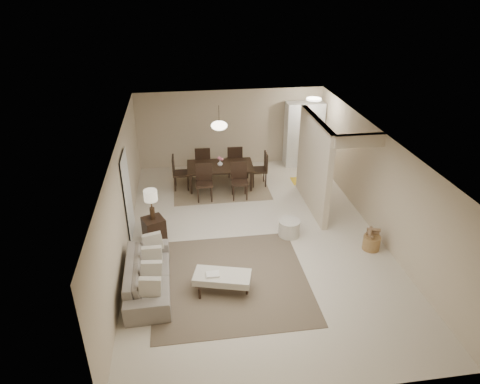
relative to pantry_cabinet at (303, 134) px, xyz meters
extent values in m
plane|color=beige|center=(-2.35, -4.15, -1.05)|extent=(9.00, 9.00, 0.00)
plane|color=white|center=(-2.35, -4.15, 1.45)|extent=(9.00, 9.00, 0.00)
plane|color=#C6B396|center=(-2.35, 0.35, 0.20)|extent=(6.00, 0.00, 6.00)
plane|color=#C6B396|center=(-5.35, -4.15, 0.20)|extent=(0.00, 9.00, 9.00)
plane|color=#C6B396|center=(0.65, -4.15, 0.20)|extent=(0.00, 9.00, 9.00)
cube|color=#C6B396|center=(-0.55, -2.90, 0.20)|extent=(0.15, 2.50, 2.50)
cube|color=black|center=(-5.32, -3.55, -0.03)|extent=(0.04, 0.90, 2.04)
cube|color=silver|center=(0.00, 0.00, 0.00)|extent=(1.20, 0.55, 2.10)
cylinder|color=white|center=(-0.05, -0.95, 1.41)|extent=(0.44, 0.44, 0.05)
cube|color=brown|center=(-3.12, -5.75, -1.04)|extent=(3.20, 3.20, 0.01)
imported|color=gray|center=(-4.80, -5.75, -0.73)|extent=(2.21, 0.90, 0.64)
cube|color=beige|center=(-3.32, -6.05, -0.72)|extent=(1.23, 0.80, 0.15)
cylinder|color=black|center=(-3.80, -6.24, -0.92)|extent=(0.05, 0.05, 0.26)
cylinder|color=black|center=(-2.85, -6.24, -0.92)|extent=(0.05, 0.05, 0.26)
cylinder|color=black|center=(-3.80, -5.86, -0.92)|extent=(0.05, 0.05, 0.26)
cylinder|color=black|center=(-2.85, -5.86, -0.92)|extent=(0.05, 0.05, 0.26)
cube|color=black|center=(-4.75, -3.86, -0.79)|extent=(0.62, 0.62, 0.52)
cylinder|color=#442E1D|center=(-4.75, -3.86, -0.38)|extent=(0.12, 0.12, 0.30)
cylinder|color=#442E1D|center=(-4.75, -3.86, -0.10)|extent=(0.03, 0.03, 0.26)
cylinder|color=beige|center=(-4.75, -3.86, 0.10)|extent=(0.32, 0.32, 0.26)
cylinder|color=beige|center=(-1.50, -4.25, -0.84)|extent=(0.53, 0.53, 0.41)
cylinder|color=brown|center=(0.26, -5.08, -0.88)|extent=(0.48, 0.48, 0.34)
cube|color=#716246|center=(-2.88, -1.34, -1.04)|extent=(2.80, 2.10, 0.01)
imported|color=black|center=(-2.88, -1.34, -0.71)|extent=(1.98, 1.15, 0.68)
imported|color=white|center=(-2.88, -1.34, -0.28)|extent=(0.19, 0.19, 0.17)
cube|color=gold|center=(-0.21, -1.31, -1.04)|extent=(0.90, 0.55, 0.01)
cylinder|color=#442E1D|center=(-2.88, -1.34, 1.20)|extent=(0.02, 0.02, 0.50)
ellipsoid|color=#FFEAC6|center=(-2.88, -1.34, 0.87)|extent=(0.46, 0.46, 0.25)
camera|label=1|loc=(-3.94, -12.84, 4.72)|focal=32.00mm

